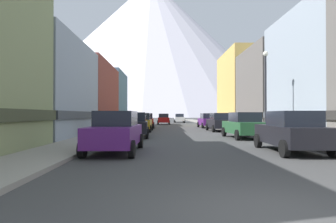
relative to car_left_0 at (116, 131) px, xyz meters
The scene contains 24 objects.
ground_plane 8.76m from the car_left_0, 64.16° to the right, with size 400.00×400.00×0.00m, color #3F3F3F.
sidewalk_left 27.28m from the car_left_0, 95.16° to the left, with size 2.50×100.00×0.15m, color gray.
sidewalk_right 28.97m from the car_left_0, 69.69° to the left, with size 2.50×100.00×0.15m, color gray.
storefront_left_1 10.70m from the car_left_0, 130.11° to the left, with size 6.34×10.01×6.89m.
storefront_left_2 20.91m from the car_left_0, 113.78° to the left, with size 9.63×11.73×7.20m.
storefront_left_3 30.62m from the car_left_0, 104.87° to the left, with size 8.55×9.15×7.79m.
storefront_right_1 17.10m from the car_left_0, 30.29° to the left, with size 6.59×9.72×9.24m.
storefront_right_2 23.81m from the car_left_0, 52.35° to the left, with size 6.50×9.80×8.88m.
storefront_right_3 34.03m from the car_left_0, 62.38° to the left, with size 9.00×11.92×10.89m.
car_left_0 is the anchor object (origin of this frame).
car_left_1 8.20m from the car_left_0, 89.99° to the left, with size 2.22×4.47×1.78m.
car_left_2 15.13m from the car_left_0, 90.00° to the left, with size 2.11×4.42×1.78m.
car_left_3 22.10m from the car_left_0, 90.01° to the left, with size 2.16×4.44×1.78m.
car_right_0 7.60m from the car_left_0, ahead, with size 2.19×4.46×1.78m.
car_right_1 10.42m from the car_left_0, 43.18° to the left, with size 2.24×4.48×1.78m.
car_right_2 17.15m from the car_left_0, 63.69° to the left, with size 2.15×4.44×1.78m.
car_right_3 23.79m from the car_left_0, 71.37° to the left, with size 2.19×4.46×1.78m.
car_driving_0 45.24m from the car_left_0, 83.15° to the left, with size 2.06×4.40×1.78m.
car_driving_1 35.24m from the car_left_0, 86.42° to the left, with size 2.06×4.40×1.78m.
pedestrian_0 13.34m from the car_left_0, 41.13° to the left, with size 0.36×0.36×1.62m.
pedestrian_1 14.46m from the car_left_0, 99.76° to the left, with size 0.36×0.36×1.53m.
pedestrian_2 7.28m from the car_left_0, 109.69° to the left, with size 0.36×0.36×1.56m.
streetlamp_right 12.01m from the car_left_0, 37.99° to the left, with size 0.36×0.36×5.86m.
mountain_backdrop 260.04m from the car_left_0, 91.90° to the left, with size 245.14×245.14×127.84m, color silver.
Camera 1 is at (-1.77, -4.49, 1.63)m, focal length 30.46 mm.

